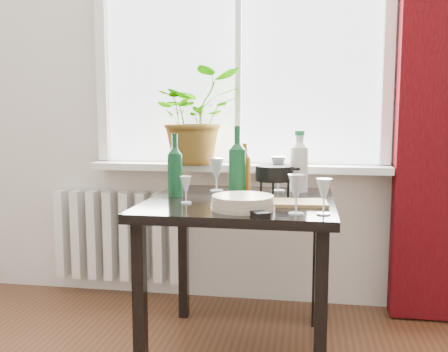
% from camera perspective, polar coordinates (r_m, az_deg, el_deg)
% --- Properties ---
extents(window, '(1.72, 0.08, 1.62)m').
position_cam_1_polar(window, '(2.98, 1.76, 16.14)').
color(window, white).
rests_on(window, ground).
extents(windowsill, '(1.72, 0.20, 0.04)m').
position_cam_1_polar(windowsill, '(2.89, 1.51, 1.02)').
color(windowsill, white).
rests_on(windowsill, ground).
extents(curtain, '(0.50, 0.12, 2.56)m').
position_cam_1_polar(curtain, '(2.91, 24.19, 9.73)').
color(curtain, '#370508').
rests_on(curtain, ground).
extents(radiator, '(0.80, 0.10, 0.55)m').
position_cam_1_polar(radiator, '(3.19, -12.00, -6.69)').
color(radiator, white).
rests_on(radiator, ground).
extents(table, '(0.85, 0.85, 0.74)m').
position_cam_1_polar(table, '(2.32, 1.86, -4.94)').
color(table, black).
rests_on(table, ground).
extents(potted_plant, '(0.64, 0.61, 0.54)m').
position_cam_1_polar(potted_plant, '(2.87, -3.26, 6.78)').
color(potted_plant, '#3C6E1D').
rests_on(potted_plant, windowsill).
extents(wine_bottle_left, '(0.09, 0.09, 0.30)m').
position_cam_1_polar(wine_bottle_left, '(2.38, -5.62, 1.27)').
color(wine_bottle_left, '#0B3A1C').
rests_on(wine_bottle_left, table).
extents(wine_bottle_right, '(0.09, 0.09, 0.34)m').
position_cam_1_polar(wine_bottle_right, '(2.34, 1.52, 1.68)').
color(wine_bottle_right, '#0C411E').
rests_on(wine_bottle_right, table).
extents(bottle_amber, '(0.06, 0.06, 0.25)m').
position_cam_1_polar(bottle_amber, '(2.57, 2.39, 1.11)').
color(bottle_amber, brown).
rests_on(bottle_amber, table).
extents(cleaning_bottle, '(0.11, 0.11, 0.32)m').
position_cam_1_polar(cleaning_bottle, '(2.54, 8.58, 1.77)').
color(cleaning_bottle, silver).
rests_on(cleaning_bottle, table).
extents(wineglass_front_right, '(0.07, 0.07, 0.16)m').
position_cam_1_polar(wineglass_front_right, '(1.97, 8.26, -2.06)').
color(wineglass_front_right, silver).
rests_on(wineglass_front_right, table).
extents(wineglass_far_right, '(0.07, 0.07, 0.14)m').
position_cam_1_polar(wineglass_far_right, '(1.98, 11.34, -2.28)').
color(wineglass_far_right, white).
rests_on(wineglass_far_right, table).
extents(wineglass_back_center, '(0.10, 0.10, 0.18)m').
position_cam_1_polar(wineglass_back_center, '(2.55, 6.22, 0.30)').
color(wineglass_back_center, silver).
rests_on(wineglass_back_center, table).
extents(wineglass_back_left, '(0.07, 0.07, 0.17)m').
position_cam_1_polar(wineglass_back_left, '(2.53, -0.86, 0.20)').
color(wineglass_back_left, silver).
rests_on(wineglass_back_left, table).
extents(wineglass_front_left, '(0.06, 0.06, 0.12)m').
position_cam_1_polar(wineglass_front_left, '(2.20, -4.37, -1.55)').
color(wineglass_front_left, silver).
rests_on(wineglass_front_left, table).
extents(plate_stack, '(0.29, 0.29, 0.06)m').
position_cam_1_polar(plate_stack, '(2.06, 2.16, -3.05)').
color(plate_stack, '#B9AF99').
rests_on(plate_stack, table).
extents(fondue_pot, '(0.21, 0.18, 0.14)m').
position_cam_1_polar(fondue_pot, '(2.44, 5.75, -0.47)').
color(fondue_pot, black).
rests_on(fondue_pot, table).
extents(tv_remote, '(0.14, 0.19, 0.02)m').
position_cam_1_polar(tv_remote, '(1.97, 3.44, -4.07)').
color(tv_remote, black).
rests_on(tv_remote, table).
extents(cutting_board, '(0.28, 0.19, 0.01)m').
position_cam_1_polar(cutting_board, '(2.19, 8.26, -3.05)').
color(cutting_board, olive).
rests_on(cutting_board, table).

